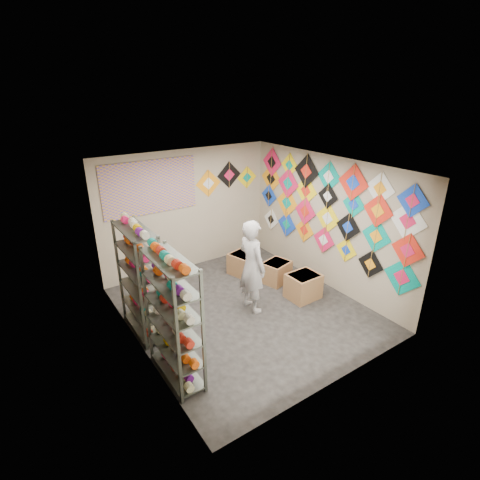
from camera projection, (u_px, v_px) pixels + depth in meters
ground at (244, 309)px, 7.08m from camera, size 4.50×4.50×0.00m
room_walls at (245, 228)px, 6.44m from camera, size 4.50×4.50×4.50m
shelf_rack_front at (173, 320)px, 5.14m from camera, size 0.40×1.10×1.90m
shelf_rack_back at (140, 281)px, 6.14m from camera, size 0.40×1.10×1.90m
string_spools at (155, 293)px, 5.61m from camera, size 0.12×2.36×0.12m
kite_wall_display at (326, 207)px, 7.46m from camera, size 0.06×4.34×2.09m
back_wall_kites at (227, 179)px, 8.58m from camera, size 1.63×0.02×0.75m
poster at (150, 187)px, 7.60m from camera, size 2.00×0.01×1.10m
shopkeeper at (252, 266)px, 6.79m from camera, size 0.69×0.49×1.77m
carton_a at (303, 286)px, 7.39m from camera, size 0.62×0.52×0.51m
carton_b at (276, 272)px, 8.00m from camera, size 0.66×0.59×0.46m
carton_c at (243, 264)px, 8.34m from camera, size 0.62×0.66×0.48m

